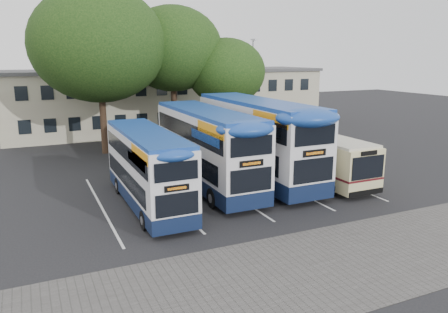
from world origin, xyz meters
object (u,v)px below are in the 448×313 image
lamp_post (253,82)px  tree_right (226,72)px  bus_dd_left (147,165)px  bus_dd_mid (207,145)px  tree_left (99,45)px  bus_single (313,153)px  tree_mid (173,49)px  bus_dd_right (257,136)px

lamp_post → tree_right: bearing=-144.8°
tree_right → bus_dd_left: bearing=-128.8°
lamp_post → bus_dd_mid: lamp_post is taller
tree_left → bus_single: size_ratio=1.33×
tree_left → tree_right: tree_left is taller
tree_mid → bus_dd_left: tree_mid is taller
bus_single → tree_left: bearing=129.8°
tree_right → bus_dd_left: tree_right is taller
lamp_post → bus_dd_left: (-14.47, -15.76, -2.94)m
bus_dd_left → bus_dd_right: bearing=16.0°
tree_mid → tree_left: bearing=-171.0°
tree_mid → bus_dd_left: 16.92m
lamp_post → tree_right: lamp_post is taller
bus_dd_left → bus_dd_mid: (4.05, 1.88, 0.36)m
tree_left → bus_dd_mid: 13.66m
tree_left → bus_dd_right: tree_left is taller
tree_left → bus_single: tree_left is taller
tree_left → bus_dd_right: (7.34, -11.44, -5.64)m
bus_dd_left → bus_dd_right: size_ratio=0.79×
bus_single → tree_right: bearing=92.1°
tree_right → tree_mid: bearing=157.2°
tree_left → bus_single: 17.93m
tree_mid → bus_single: (4.52, -13.73, -6.47)m
lamp_post → bus_dd_mid: (-10.42, -13.88, -2.58)m
bus_single → bus_dd_right: bearing=158.2°
tree_mid → tree_right: size_ratio=1.29×
tree_mid → bus_dd_left: size_ratio=1.24×
tree_mid → bus_dd_left: (-6.26, -14.56, -5.94)m
tree_mid → bus_single: 15.83m
bus_dd_right → bus_dd_left: bearing=-164.0°
lamp_post → tree_left: tree_left is taller
bus_dd_mid → bus_dd_right: bus_dd_right is taller
tree_left → bus_dd_left: 14.94m
lamp_post → bus_dd_left: size_ratio=0.97×
bus_dd_mid → bus_single: size_ratio=1.14×
lamp_post → tree_mid: size_ratio=0.78×
lamp_post → bus_dd_right: (-7.00, -13.61, -2.37)m
tree_mid → tree_right: (4.08, -1.72, -1.88)m
bus_dd_left → bus_dd_right: (7.47, 2.14, 0.57)m
lamp_post → bus_dd_left: lamp_post is taller
bus_dd_left → bus_dd_right: 7.79m
tree_left → tree_mid: size_ratio=1.09×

